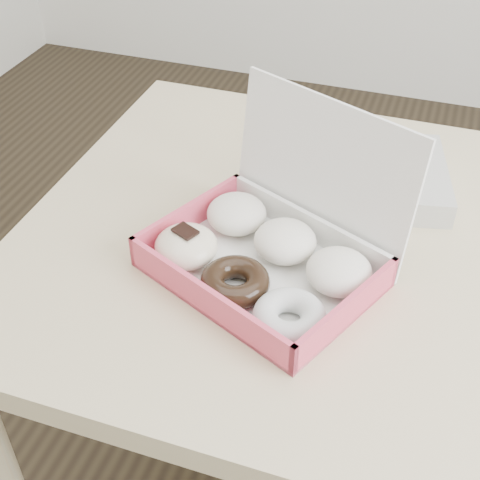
% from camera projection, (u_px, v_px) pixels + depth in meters
% --- Properties ---
extents(table, '(1.20, 0.80, 0.75)m').
position_uv_depth(table, '(415.00, 297.00, 1.01)').
color(table, '#CFB888').
rests_on(table, ground).
extents(donut_box, '(0.37, 0.35, 0.22)m').
position_uv_depth(donut_box, '(268.00, 249.00, 0.92)').
color(donut_box, white).
rests_on(donut_box, table).
extents(newspapers, '(0.30, 0.26, 0.04)m').
position_uv_depth(newspapers, '(363.00, 175.00, 1.09)').
color(newspapers, beige).
rests_on(newspapers, table).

